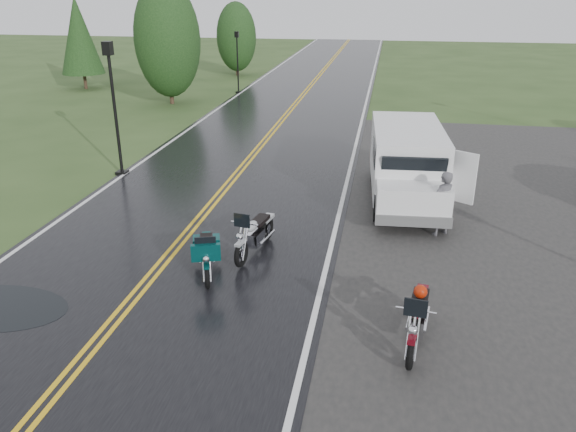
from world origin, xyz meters
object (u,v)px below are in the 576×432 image
object	(u,v)px
motorcycle_silver	(241,244)
person_at_van	(442,205)
van_white	(380,184)
lamp_post_far_left	(238,62)
motorcycle_teal	(207,266)
motorcycle_red	(412,339)
lamp_post_near_left	(115,110)

from	to	relation	value
motorcycle_silver	person_at_van	size ratio (longest dim) A/B	1.23
van_white	lamp_post_far_left	size ratio (longest dim) A/B	1.56
motorcycle_teal	van_white	distance (m)	5.64
motorcycle_silver	lamp_post_far_left	world-z (taller)	lamp_post_far_left
motorcycle_red	van_white	size ratio (longest dim) A/B	0.38
motorcycle_red	motorcycle_silver	size ratio (longest dim) A/B	1.00
person_at_van	van_white	bearing A→B (deg)	-59.92
lamp_post_near_left	motorcycle_teal	bearing A→B (deg)	-53.28
motorcycle_red	person_at_van	world-z (taller)	person_at_van
motorcycle_red	van_white	world-z (taller)	van_white
motorcycle_silver	lamp_post_near_left	xyz separation A→B (m)	(-5.82, 6.09, 1.61)
van_white	person_at_van	bearing A→B (deg)	-23.91
motorcycle_silver	lamp_post_far_left	distance (m)	22.90
motorcycle_silver	person_at_van	bearing A→B (deg)	40.60
motorcycle_silver	person_at_van	world-z (taller)	person_at_van
motorcycle_teal	van_white	size ratio (longest dim) A/B	0.35
van_white	motorcycle_red	bearing A→B (deg)	-87.05
person_at_van	lamp_post_far_left	bearing A→B (deg)	-100.98
lamp_post_near_left	van_white	bearing A→B (deg)	-17.45
person_at_van	lamp_post_near_left	world-z (taller)	lamp_post_near_left
lamp_post_near_left	motorcycle_red	bearing A→B (deg)	-43.90
motorcycle_red	motorcycle_silver	bearing A→B (deg)	148.48
motorcycle_red	motorcycle_teal	distance (m)	4.65
lamp_post_far_left	lamp_post_near_left	bearing A→B (deg)	-89.88
motorcycle_teal	person_at_van	world-z (taller)	person_at_van
lamp_post_near_left	lamp_post_far_left	world-z (taller)	lamp_post_near_left
motorcycle_silver	van_white	bearing A→B (deg)	57.92
van_white	lamp_post_near_left	world-z (taller)	lamp_post_near_left
motorcycle_silver	van_white	xyz separation A→B (m)	(3.02, 3.31, 0.48)
motorcycle_teal	lamp_post_far_left	size ratio (longest dim) A/B	0.54
motorcycle_teal	person_at_van	xyz separation A→B (m)	(5.10, 3.79, 0.28)
person_at_van	lamp_post_near_left	xyz separation A→B (m)	(-10.45, 3.38, 1.37)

